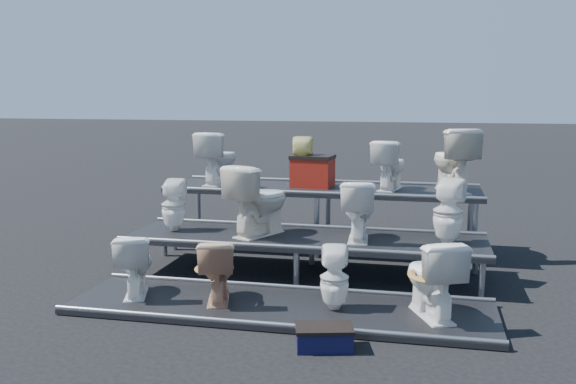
% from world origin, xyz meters
% --- Properties ---
extents(ground, '(80.00, 80.00, 0.00)m').
position_xyz_m(ground, '(0.00, 0.00, 0.00)').
color(ground, black).
rests_on(ground, ground).
extents(tier_front, '(4.20, 1.20, 0.06)m').
position_xyz_m(tier_front, '(0.00, -1.30, 0.03)').
color(tier_front, black).
rests_on(tier_front, ground).
extents(tier_mid, '(4.20, 1.20, 0.46)m').
position_xyz_m(tier_mid, '(0.00, 0.00, 0.23)').
color(tier_mid, black).
rests_on(tier_mid, ground).
extents(tier_back, '(4.20, 1.20, 0.86)m').
position_xyz_m(tier_back, '(0.00, 1.30, 0.43)').
color(tier_back, black).
rests_on(tier_back, ground).
extents(toilet_0, '(0.56, 0.73, 0.66)m').
position_xyz_m(toilet_0, '(-1.54, -1.30, 0.39)').
color(toilet_0, white).
rests_on(toilet_0, tier_front).
extents(toilet_1, '(0.52, 0.71, 0.65)m').
position_xyz_m(toilet_1, '(-0.64, -1.30, 0.38)').
color(toilet_1, tan).
rests_on(toilet_1, tier_front).
extents(toilet_2, '(0.31, 0.32, 0.62)m').
position_xyz_m(toilet_2, '(0.55, -1.30, 0.37)').
color(toilet_2, white).
rests_on(toilet_2, tier_front).
extents(toilet_3, '(0.68, 0.85, 0.76)m').
position_xyz_m(toilet_3, '(1.46, -1.30, 0.44)').
color(toilet_3, white).
rests_on(toilet_3, tier_front).
extents(toilet_4, '(0.31, 0.31, 0.63)m').
position_xyz_m(toilet_4, '(-1.64, 0.00, 0.78)').
color(toilet_4, white).
rests_on(toilet_4, tier_mid).
extents(toilet_5, '(0.78, 0.96, 0.85)m').
position_xyz_m(toilet_5, '(-0.56, 0.00, 0.88)').
color(toilet_5, silver).
rests_on(toilet_5, tier_mid).
extents(toilet_6, '(0.44, 0.71, 0.70)m').
position_xyz_m(toilet_6, '(0.62, 0.00, 0.81)').
color(toilet_6, white).
rests_on(toilet_6, tier_mid).
extents(toilet_7, '(0.41, 0.41, 0.73)m').
position_xyz_m(toilet_7, '(1.63, 0.00, 0.83)').
color(toilet_7, white).
rests_on(toilet_7, tier_mid).
extents(toilet_8, '(0.52, 0.78, 0.74)m').
position_xyz_m(toilet_8, '(-1.49, 1.30, 1.23)').
color(toilet_8, white).
rests_on(toilet_8, tier_back).
extents(toilet_9, '(0.34, 0.34, 0.69)m').
position_xyz_m(toilet_9, '(-0.30, 1.30, 1.20)').
color(toilet_9, beige).
rests_on(toilet_9, tier_back).
extents(toilet_10, '(0.50, 0.71, 0.66)m').
position_xyz_m(toilet_10, '(0.90, 1.30, 1.19)').
color(toilet_10, white).
rests_on(toilet_10, tier_back).
extents(toilet_11, '(0.71, 0.93, 0.83)m').
position_xyz_m(toilet_11, '(1.70, 1.30, 1.28)').
color(toilet_11, silver).
rests_on(toilet_11, tier_back).
extents(red_crate, '(0.57, 0.47, 0.39)m').
position_xyz_m(red_crate, '(-0.15, 1.34, 1.05)').
color(red_crate, maroon).
rests_on(red_crate, tier_back).
extents(step_stool, '(0.52, 0.39, 0.17)m').
position_xyz_m(step_stool, '(0.58, -2.14, 0.08)').
color(step_stool, black).
rests_on(step_stool, ground).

